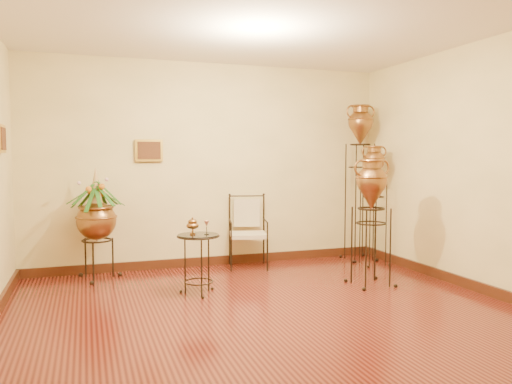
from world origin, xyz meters
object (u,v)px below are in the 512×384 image
object	(u,v)px
amphora_tall	(360,180)
amphora_mid	(373,204)
planter_urn	(96,216)
side_table	(198,263)
armchair	(248,232)

from	to	relation	value
amphora_tall	amphora_mid	xyz separation A→B (m)	(0.00, -0.37, -0.32)
amphora_mid	planter_urn	distance (m)	3.71
planter_urn	side_table	distance (m)	1.55
amphora_tall	armchair	world-z (taller)	amphora_tall
armchair	amphora_tall	bearing A→B (deg)	13.43
planter_urn	side_table	xyz separation A→B (m)	(1.04, -1.06, -0.44)
amphora_tall	side_table	bearing A→B (deg)	-158.12
amphora_tall	armchair	distance (m)	1.85
armchair	planter_urn	bearing A→B (deg)	-166.57
planter_urn	side_table	bearing A→B (deg)	-45.58
amphora_tall	side_table	world-z (taller)	amphora_tall
planter_urn	armchair	distance (m)	1.99
amphora_tall	armchair	bearing A→B (deg)	180.00
armchair	side_table	world-z (taller)	armchair
amphora_mid	side_table	distance (m)	2.78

